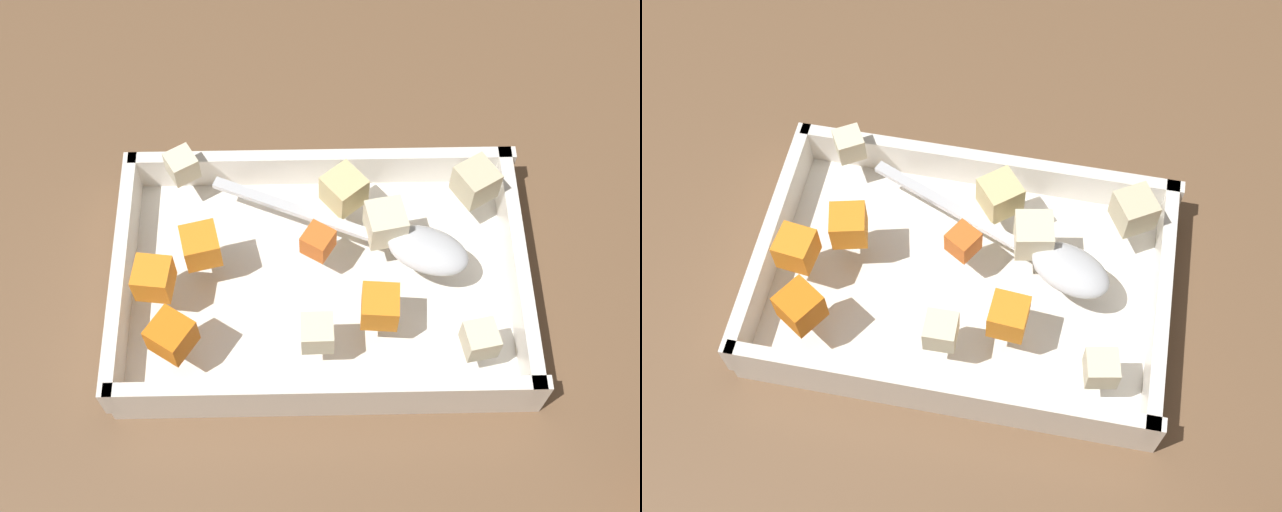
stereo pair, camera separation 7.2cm
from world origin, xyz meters
TOP-DOWN VIEW (x-y plane):
  - ground_plane at (0.00, 0.00)m, footprint 4.00×4.00m
  - baking_dish at (-0.00, 0.01)m, footprint 0.36×0.24m
  - carrot_chunk_far_left at (-0.12, -0.06)m, footprint 0.04×0.04m
  - carrot_chunk_back_center at (0.04, -0.04)m, footprint 0.03×0.03m
  - carrot_chunk_corner_nw at (-0.14, -0.01)m, footprint 0.03×0.03m
  - carrot_chunk_near_spoon at (-0.10, 0.02)m, footprint 0.04×0.04m
  - carrot_chunk_near_left at (-0.01, 0.03)m, footprint 0.03×0.03m
  - potato_chunk_far_right at (0.02, 0.08)m, footprint 0.04×0.04m
  - potato_chunk_near_right at (-0.01, -0.06)m, footprint 0.03×0.03m
  - potato_chunk_center at (0.05, 0.04)m, footprint 0.04×0.04m
  - potato_chunk_mid_right at (-0.13, 0.11)m, footprint 0.03×0.03m
  - potato_chunk_corner_ne at (0.12, -0.07)m, footprint 0.03×0.03m
  - potato_chunk_heap_side at (0.13, 0.08)m, footprint 0.04×0.04m
  - serving_spoon at (0.07, 0.02)m, footprint 0.23×0.12m

SIDE VIEW (x-z plane):
  - ground_plane at x=0.00m, z-range 0.00..0.00m
  - baking_dish at x=0.00m, z-range -0.01..0.04m
  - serving_spoon at x=0.07m, z-range 0.05..0.07m
  - carrot_chunk_near_left at x=-0.01m, z-range 0.05..0.08m
  - potato_chunk_mid_right at x=-0.13m, z-range 0.05..0.08m
  - potato_chunk_corner_ne at x=0.12m, z-range 0.05..0.08m
  - potato_chunk_near_right at x=-0.01m, z-range 0.05..0.08m
  - carrot_chunk_corner_nw at x=-0.14m, z-range 0.05..0.08m
  - carrot_chunk_back_center at x=0.04m, z-range 0.05..0.08m
  - carrot_chunk_near_spoon at x=-0.10m, z-range 0.05..0.08m
  - carrot_chunk_far_left at x=-0.12m, z-range 0.05..0.08m
  - potato_chunk_heap_side at x=0.13m, z-range 0.05..0.09m
  - potato_chunk_far_right at x=0.02m, z-range 0.05..0.09m
  - potato_chunk_center at x=0.05m, z-range 0.05..0.09m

